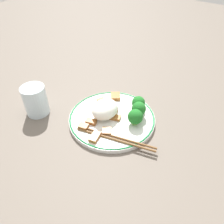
# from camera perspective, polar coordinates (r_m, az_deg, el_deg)

# --- Properties ---
(ground_plane) EXTENTS (3.00, 3.00, 0.00)m
(ground_plane) POSITION_cam_1_polar(r_m,az_deg,el_deg) (0.67, 0.00, -2.16)
(ground_plane) COLOR #665B51
(plate) EXTENTS (0.26, 0.26, 0.02)m
(plate) POSITION_cam_1_polar(r_m,az_deg,el_deg) (0.66, 0.00, -1.63)
(plate) COLOR white
(plate) RESTS_ON ground_plane
(rice_mound) EXTENTS (0.09, 0.07, 0.05)m
(rice_mound) POSITION_cam_1_polar(r_m,az_deg,el_deg) (0.64, -1.85, 0.72)
(rice_mound) COLOR white
(rice_mound) RESTS_ON plate
(broccoli_back_left) EXTENTS (0.04, 0.04, 0.05)m
(broccoli_back_left) POSITION_cam_1_polar(r_m,az_deg,el_deg) (0.62, 6.11, -1.28)
(broccoli_back_left) COLOR #7FB756
(broccoli_back_left) RESTS_ON plate
(broccoli_back_center) EXTENTS (0.04, 0.04, 0.05)m
(broccoli_back_center) POSITION_cam_1_polar(r_m,az_deg,el_deg) (0.65, 7.00, 0.76)
(broccoli_back_center) COLOR #7FB756
(broccoli_back_center) RESTS_ON plate
(broccoli_back_right) EXTENTS (0.04, 0.04, 0.05)m
(broccoli_back_right) POSITION_cam_1_polar(r_m,az_deg,el_deg) (0.68, 6.90, 2.40)
(broccoli_back_right) COLOR #7FB756
(broccoli_back_right) RESTS_ON plate
(meat_near_front) EXTENTS (0.04, 0.03, 0.01)m
(meat_near_front) POSITION_cam_1_polar(r_m,az_deg,el_deg) (0.60, -4.51, -6.49)
(meat_near_front) COLOR #995B28
(meat_near_front) RESTS_ON plate
(meat_near_left) EXTENTS (0.05, 0.05, 0.01)m
(meat_near_left) POSITION_cam_1_polar(r_m,az_deg,el_deg) (0.73, 0.91, 4.15)
(meat_near_left) COLOR #995B28
(meat_near_left) RESTS_ON plate
(meat_near_right) EXTENTS (0.03, 0.04, 0.01)m
(meat_near_right) POSITION_cam_1_polar(r_m,az_deg,el_deg) (0.64, -5.47, -2.54)
(meat_near_right) COLOR brown
(meat_near_right) RESTS_ON plate
(meat_near_back) EXTENTS (0.02, 0.03, 0.01)m
(meat_near_back) POSITION_cam_1_polar(r_m,az_deg,el_deg) (0.67, 0.17, 0.65)
(meat_near_back) COLOR #9E6633
(meat_near_back) RESTS_ON plate
(meat_on_rice_edge) EXTENTS (0.04, 0.04, 0.01)m
(meat_on_rice_edge) POSITION_cam_1_polar(r_m,az_deg,el_deg) (0.61, -1.38, -5.02)
(meat_on_rice_edge) COLOR brown
(meat_on_rice_edge) RESTS_ON plate
(meat_mid_left) EXTENTS (0.03, 0.03, 0.01)m
(meat_mid_left) POSITION_cam_1_polar(r_m,az_deg,el_deg) (0.63, -7.45, -3.77)
(meat_mid_left) COLOR #995B28
(meat_mid_left) RESTS_ON plate
(meat_mid_right) EXTENTS (0.03, 0.04, 0.01)m
(meat_mid_right) POSITION_cam_1_polar(r_m,az_deg,el_deg) (0.65, 0.88, -1.21)
(meat_mid_right) COLOR #995B28
(meat_mid_right) RESTS_ON plate
(meat_far_scatter) EXTENTS (0.03, 0.03, 0.01)m
(meat_far_scatter) POSITION_cam_1_polar(r_m,az_deg,el_deg) (0.71, -2.71, 2.76)
(meat_far_scatter) COLOR #9E6633
(meat_far_scatter) RESTS_ON plate
(chopsticks) EXTENTS (0.08, 0.22, 0.01)m
(chopsticks) POSITION_cam_1_polar(r_m,az_deg,el_deg) (0.59, 0.94, -6.87)
(chopsticks) COLOR brown
(chopsticks) RESTS_ON plate
(drinking_glass) EXTENTS (0.07, 0.07, 0.09)m
(drinking_glass) POSITION_cam_1_polar(r_m,az_deg,el_deg) (0.71, -19.36, 2.89)
(drinking_glass) COLOR silver
(drinking_glass) RESTS_ON ground_plane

